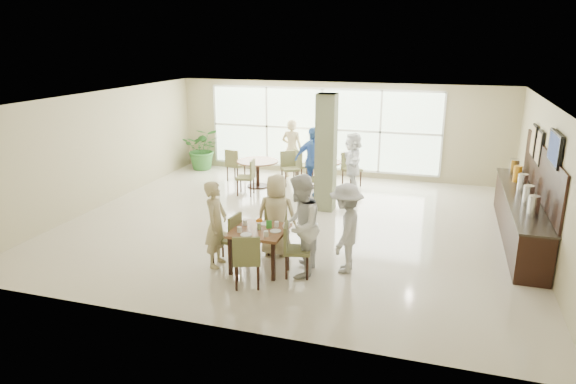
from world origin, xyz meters
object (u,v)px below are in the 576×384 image
(adult_standing, at_px, (292,149))
(teen_right, at_px, (300,226))
(round_table_left, at_px, (258,166))
(teen_standing, at_px, (346,228))
(teen_left, at_px, (216,224))
(main_table, at_px, (259,234))
(round_table_right, at_px, (323,168))
(potted_plant, at_px, (203,149))
(adult_a, at_px, (313,161))
(buffet_counter, at_px, (521,213))
(adult_b, at_px, (353,162))
(teen_far, at_px, (277,215))

(adult_standing, bearing_deg, teen_right, 111.90)
(round_table_left, bearing_deg, teen_standing, -53.95)
(round_table_left, xyz_separation_m, teen_left, (1.13, -5.15, 0.21))
(main_table, xyz_separation_m, round_table_right, (-0.16, 5.49, -0.10))
(potted_plant, relative_size, adult_a, 0.73)
(round_table_left, xyz_separation_m, adult_a, (1.67, -0.29, 0.32))
(buffet_counter, relative_size, adult_a, 2.59)
(round_table_right, distance_m, potted_plant, 4.25)
(round_table_right, height_order, adult_standing, adult_standing)
(round_table_right, height_order, buffet_counter, buffet_counter)
(potted_plant, distance_m, teen_right, 8.20)
(round_table_right, bearing_deg, teen_left, -96.51)
(potted_plant, height_order, teen_standing, teen_standing)
(round_table_left, bearing_deg, main_table, -69.14)
(main_table, relative_size, round_table_left, 0.81)
(main_table, height_order, round_table_right, same)
(buffet_counter, bearing_deg, adult_b, 147.57)
(adult_a, xyz_separation_m, adult_b, (0.93, 0.72, -0.11))
(teen_standing, distance_m, adult_a, 4.73)
(round_table_left, relative_size, potted_plant, 0.88)
(potted_plant, height_order, adult_b, adult_b)
(round_table_left, xyz_separation_m, buffet_counter, (6.57, -2.09, -0.03))
(teen_left, xyz_separation_m, teen_far, (0.89, 0.79, -0.00))
(main_table, height_order, adult_standing, adult_standing)
(main_table, relative_size, teen_left, 0.59)
(round_table_right, xyz_separation_m, potted_plant, (-4.14, 0.95, 0.11))
(adult_a, height_order, adult_standing, adult_a)
(teen_standing, bearing_deg, adult_b, -171.39)
(teen_right, xyz_separation_m, adult_b, (-0.08, 5.50, -0.11))
(teen_far, xyz_separation_m, adult_a, (-0.35, 4.06, 0.11))
(round_table_right, bearing_deg, buffet_counter, -27.81)
(teen_far, distance_m, teen_right, 0.98)
(potted_plant, height_order, teen_left, teen_left)
(potted_plant, relative_size, teen_left, 0.84)
(teen_right, relative_size, adult_standing, 1.04)
(round_table_left, relative_size, round_table_right, 1.15)
(round_table_left, xyz_separation_m, adult_standing, (0.62, 1.26, 0.29))
(round_table_left, bearing_deg, adult_b, 9.44)
(potted_plant, xyz_separation_m, teen_left, (3.50, -6.54, 0.13))
(main_table, distance_m, adult_b, 5.53)
(adult_b, bearing_deg, adult_standing, -132.83)
(main_table, height_order, teen_standing, teen_standing)
(teen_right, distance_m, adult_standing, 6.65)
(teen_right, distance_m, adult_b, 5.50)
(main_table, relative_size, adult_standing, 0.54)
(round_table_right, height_order, teen_right, teen_right)
(teen_left, bearing_deg, round_table_right, -9.23)
(teen_far, relative_size, teen_right, 0.88)
(teen_far, bearing_deg, round_table_left, -69.67)
(main_table, distance_m, teen_left, 0.81)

